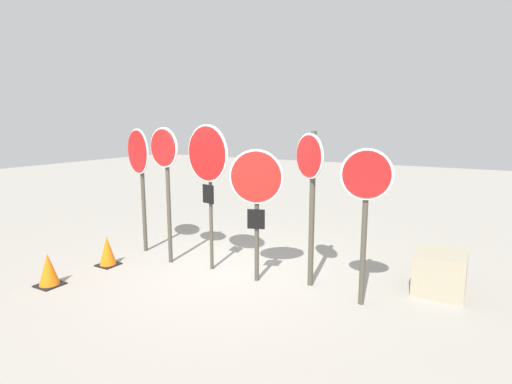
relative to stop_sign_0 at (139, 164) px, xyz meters
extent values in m
plane|color=gray|center=(2.18, -0.23, -1.74)|extent=(40.00, 40.00, 0.00)
cylinder|color=#474238|center=(0.02, 0.05, -0.64)|extent=(0.08, 0.08, 2.19)
cylinder|color=white|center=(0.00, -0.01, 0.25)|extent=(0.82, 0.32, 0.87)
cylinder|color=red|center=(-0.01, -0.03, 0.25)|extent=(0.76, 0.30, 0.81)
cylinder|color=#474238|center=(0.91, -0.22, -0.52)|extent=(0.07, 0.07, 2.43)
cylinder|color=white|center=(0.90, -0.28, 0.37)|extent=(0.70, 0.12, 0.70)
cylinder|color=red|center=(0.90, -0.29, 0.37)|extent=(0.64, 0.11, 0.64)
cylinder|color=#474238|center=(1.77, -0.12, -0.59)|extent=(0.06, 0.06, 2.29)
cylinder|color=white|center=(1.76, -0.18, 0.29)|extent=(0.94, 0.23, 0.95)
cylinder|color=red|center=(1.76, -0.19, 0.29)|extent=(0.88, 0.21, 0.89)
cube|color=black|center=(1.76, -0.18, -0.40)|extent=(0.25, 0.08, 0.32)
cylinder|color=#474238|center=(2.71, -0.19, -0.70)|extent=(0.07, 0.07, 2.08)
cylinder|color=white|center=(2.73, -0.25, -0.03)|extent=(0.81, 0.29, 0.85)
cylinder|color=red|center=(2.74, -0.26, -0.03)|extent=(0.75, 0.28, 0.79)
cube|color=black|center=(2.73, -0.25, -0.70)|extent=(0.27, 0.11, 0.31)
cylinder|color=#474238|center=(3.54, 0.06, -0.53)|extent=(0.09, 0.09, 2.41)
cylinder|color=white|center=(3.50, 0.01, 0.30)|extent=(0.58, 0.40, 0.68)
cylinder|color=red|center=(3.49, -0.01, 0.30)|extent=(0.53, 0.36, 0.62)
cylinder|color=#474238|center=(4.42, -0.21, -0.64)|extent=(0.08, 0.08, 2.19)
cylinder|color=white|center=(4.43, -0.27, 0.12)|extent=(0.68, 0.16, 0.69)
cylinder|color=red|center=(4.43, -0.29, 0.12)|extent=(0.62, 0.14, 0.63)
cube|color=black|center=(0.04, -0.90, -1.73)|extent=(0.35, 0.35, 0.02)
cone|color=orange|center=(0.04, -0.90, -1.46)|extent=(0.29, 0.29, 0.52)
cube|color=black|center=(-0.02, -1.99, -1.73)|extent=(0.36, 0.36, 0.02)
cone|color=orange|center=(-0.02, -1.99, -1.47)|extent=(0.30, 0.30, 0.50)
cube|color=#9E937A|center=(5.33, 0.77, -1.42)|extent=(0.71, 0.75, 0.63)
camera|label=1|loc=(5.74, -5.54, 0.78)|focal=28.00mm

